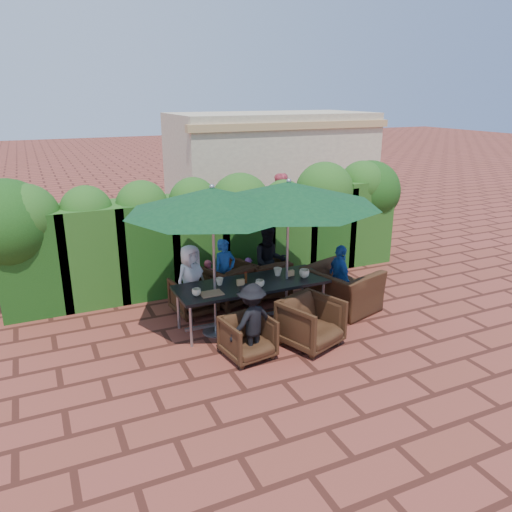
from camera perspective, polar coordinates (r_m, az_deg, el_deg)
name	(u,v)px	position (r m, az deg, el deg)	size (l,w,h in m)	color
ground	(267,325)	(8.57, 1.22, -7.90)	(80.00, 80.00, 0.00)	brown
dining_table	(252,287)	(8.35, -0.47, -3.55)	(2.57, 0.90, 0.75)	black
umbrella_left	(212,200)	(7.63, -5.02, 6.36)	(2.72, 2.72, 2.46)	gray
umbrella_right	(289,194)	(8.12, 3.74, 7.12)	(3.01, 3.01, 2.46)	gray
chair_far_left	(193,294)	(8.96, -7.19, -4.34)	(0.69, 0.65, 0.71)	black
chair_far_mid	(228,282)	(9.29, -3.24, -2.93)	(0.82, 0.77, 0.85)	black
chair_far_right	(265,276)	(9.63, 1.01, -2.25)	(0.79, 0.74, 0.81)	black
chair_near_left	(248,336)	(7.46, -0.93, -9.08)	(0.68, 0.63, 0.70)	black
chair_near_right	(311,320)	(7.81, 6.31, -7.33)	(0.81, 0.76, 0.84)	black
chair_end_right	(342,282)	(9.11, 9.77, -2.98)	(1.19, 0.78, 1.04)	black
adult_far_left	(191,280)	(8.86, -7.46, -2.70)	(0.63, 0.37, 1.27)	white
adult_far_mid	(225,272)	(9.21, -3.57, -1.82)	(0.45, 0.37, 1.24)	#1E51A7
adult_far_right	(269,262)	(9.53, 1.54, -0.67)	(0.66, 0.40, 1.38)	black
adult_near_left	(251,321)	(7.35, -0.53, -7.47)	(0.75, 0.34, 1.17)	black
adult_end_right	(340,278)	(9.09, 9.53, -2.46)	(0.71, 0.35, 1.21)	#1E51A7
child_left	(209,282)	(9.31, -5.38, -2.97)	(0.30, 0.25, 0.84)	#D44B5E
child_right	(249,278)	(9.55, -0.80, -2.50)	(0.28, 0.23, 0.79)	#A24EA9
pedestrian_a	(252,215)	(12.58, -0.51, 4.70)	(1.56, 0.56, 1.68)	#248729
pedestrian_b	(279,208)	(13.03, 2.66, 5.47)	(0.87, 0.53, 1.82)	#D44B5E
pedestrian_c	(314,210)	(13.32, 6.68, 5.19)	(1.03, 0.47, 1.61)	#9D9BA4
cup_a	(196,292)	(7.84, -6.82, -4.13)	(0.14, 0.14, 0.11)	beige
cup_b	(220,281)	(8.23, -4.19, -2.92)	(0.13, 0.13, 0.12)	beige
cup_c	(260,283)	(8.13, 0.45, -3.16)	(0.15, 0.15, 0.12)	beige
cup_d	(278,272)	(8.63, 2.49, -1.81)	(0.14, 0.14, 0.14)	beige
cup_e	(304,273)	(8.58, 5.53, -2.00)	(0.18, 0.18, 0.14)	beige
ketchup_bottle	(246,277)	(8.33, -1.17, -2.44)	(0.04, 0.04, 0.17)	#B20C0A
sauce_bottle	(246,278)	(8.29, -1.17, -2.55)	(0.04, 0.04, 0.17)	#4C230C
serving_tray	(212,294)	(7.89, -5.10, -4.29)	(0.35, 0.25, 0.02)	#9F714D
number_block_left	(241,282)	(8.21, -1.78, -3.02)	(0.12, 0.06, 0.10)	tan
number_block_right	(291,273)	(8.64, 3.97, -1.96)	(0.12, 0.06, 0.10)	tan
hedge_wall	(213,221)	(10.11, -4.97, 3.96)	(9.10, 1.60, 2.40)	#16390F
building	(271,166)	(15.67, 1.72, 10.23)	(6.20, 3.08, 3.20)	beige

